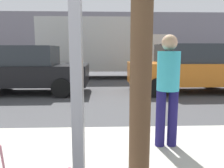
{
  "coord_description": "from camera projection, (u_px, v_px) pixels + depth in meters",
  "views": [
    {
      "loc": [
        0.12,
        -0.87,
        1.53
      ],
      "look_at": [
        0.27,
        2.99,
        0.93
      ],
      "focal_mm": 34.85,
      "sensor_mm": 36.0,
      "label": 1
    }
  ],
  "objects": [
    {
      "name": "box_truck",
      "position": [
        100.0,
        47.0,
        12.09
      ],
      "size": [
        6.81,
        2.44,
        3.21
      ],
      "color": "beige",
      "rests_on": "ground"
    },
    {
      "name": "parked_car_orange",
      "position": [
        188.0,
        68.0,
        7.99
      ],
      "size": [
        4.3,
        1.97,
        1.76
      ],
      "color": "orange",
      "rests_on": "ground"
    },
    {
      "name": "pedestrian",
      "position": [
        168.0,
        84.0,
        3.12
      ],
      "size": [
        0.32,
        0.32,
        1.63
      ],
      "color": "navy",
      "rests_on": "sidewalk_strip"
    },
    {
      "name": "parked_car_black",
      "position": [
        28.0,
        69.0,
        7.78
      ],
      "size": [
        4.17,
        1.93,
        1.7
      ],
      "color": "black",
      "rests_on": "ground"
    },
    {
      "name": "building_facade_far",
      "position": [
        102.0,
        39.0,
        22.72
      ],
      "size": [
        28.0,
        1.2,
        5.37
      ],
      "primitive_type": "cube",
      "color": "gray",
      "rests_on": "ground"
    },
    {
      "name": "ground_plane",
      "position": [
        101.0,
        88.0,
        8.99
      ],
      "size": [
        60.0,
        60.0,
        0.0
      ],
      "primitive_type": "plane",
      "color": "#424244"
    }
  ]
}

